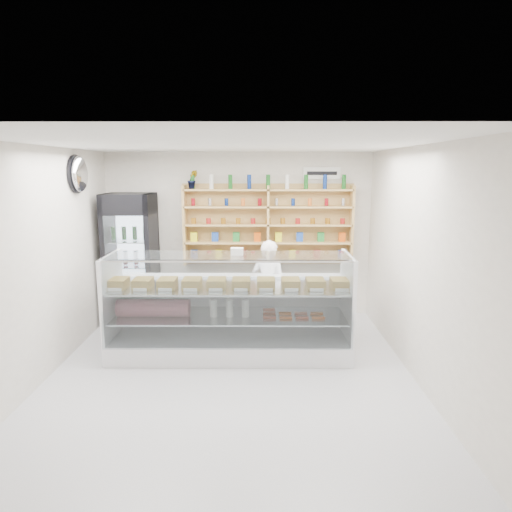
{
  "coord_description": "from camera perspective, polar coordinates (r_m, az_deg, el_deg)",
  "views": [
    {
      "loc": [
        0.35,
        -5.28,
        2.53
      ],
      "look_at": [
        0.31,
        0.9,
        1.34
      ],
      "focal_mm": 32.0,
      "sensor_mm": 36.0,
      "label": 1
    }
  ],
  "objects": [
    {
      "name": "display_counter",
      "position": [
        6.35,
        -3.27,
        -8.92
      ],
      "size": [
        3.24,
        0.97,
        1.41
      ],
      "color": "white",
      "rests_on": "floor"
    },
    {
      "name": "wall_sign",
      "position": [
        7.82,
        8.24,
        10.2
      ],
      "size": [
        0.62,
        0.03,
        0.2
      ],
      "primitive_type": "cube",
      "color": "white",
      "rests_on": "back_wall"
    },
    {
      "name": "drinks_cooler",
      "position": [
        7.73,
        -15.28,
        -0.35
      ],
      "size": [
        0.78,
        0.76,
        2.14
      ],
      "rotation": [
        0.0,
        0.0,
        0.01
      ],
      "color": "black",
      "rests_on": "floor"
    },
    {
      "name": "security_mirror",
      "position": [
        6.95,
        -21.18,
        9.52
      ],
      "size": [
        0.15,
        0.5,
        0.5
      ],
      "primitive_type": "ellipsoid",
      "color": "silver",
      "rests_on": "left_wall"
    },
    {
      "name": "room",
      "position": [
        5.41,
        -3.34,
        -1.18
      ],
      "size": [
        5.0,
        5.0,
        5.0
      ],
      "color": "silver",
      "rests_on": "ground"
    },
    {
      "name": "wall_shelving",
      "position": [
        7.67,
        1.51,
        3.9
      ],
      "size": [
        2.84,
        0.28,
        1.33
      ],
      "color": "tan",
      "rests_on": "back_wall"
    },
    {
      "name": "shop_worker",
      "position": [
        6.91,
        1.6,
        -4.08
      ],
      "size": [
        0.63,
        0.52,
        1.49
      ],
      "primitive_type": "imported",
      "rotation": [
        0.0,
        0.0,
        2.8
      ],
      "color": "white",
      "rests_on": "floor"
    },
    {
      "name": "potted_plant",
      "position": [
        7.7,
        -7.94,
        9.45
      ],
      "size": [
        0.2,
        0.18,
        0.31
      ],
      "primitive_type": "imported",
      "rotation": [
        0.0,
        0.0,
        0.28
      ],
      "color": "#1E6626",
      "rests_on": "wall_shelving"
    }
  ]
}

